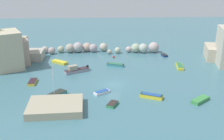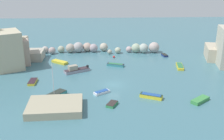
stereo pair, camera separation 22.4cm
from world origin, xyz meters
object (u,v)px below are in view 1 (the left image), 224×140
(channel_buoy, at_px, (114,57))
(moored_boat_2, at_px, (164,55))
(moored_boat_5, at_px, (180,66))
(stone_dock, at_px, (55,107))
(moored_boat_10, at_px, (102,92))
(moored_boat_6, at_px, (112,104))
(moored_boat_7, at_px, (115,65))
(moored_boat_0, at_px, (54,95))
(moored_boat_8, at_px, (200,100))
(moored_boat_9, at_px, (60,62))
(moored_boat_1, at_px, (76,70))
(moored_boat_3, at_px, (151,96))
(moored_boat_4, at_px, (33,82))

(channel_buoy, xyz_separation_m, moored_boat_2, (13.08, 0.98, -0.04))
(moored_boat_2, bearing_deg, moored_boat_5, 178.56)
(channel_buoy, bearing_deg, stone_dock, -111.34)
(channel_buoy, distance_m, moored_boat_10, 21.40)
(moored_boat_6, relative_size, moored_boat_7, 0.63)
(moored_boat_5, bearing_deg, moored_boat_10, 135.20)
(moored_boat_0, height_order, moored_boat_8, moored_boat_0)
(moored_boat_8, xyz_separation_m, moored_boat_9, (-26.23, 21.54, -0.02))
(moored_boat_0, xyz_separation_m, moored_boat_6, (9.85, -3.43, -0.15))
(moored_boat_0, distance_m, moored_boat_1, 12.80)
(moored_boat_7, distance_m, moored_boat_8, 22.99)
(moored_boat_0, distance_m, moored_boat_8, 24.79)
(stone_dock, xyz_separation_m, channel_buoy, (10.58, 27.08, -0.32))
(moored_boat_6, bearing_deg, moored_boat_0, 96.86)
(moored_boat_3, xyz_separation_m, moored_boat_9, (-18.29, 19.77, -0.08))
(stone_dock, bearing_deg, channel_buoy, 68.66)
(channel_buoy, height_order, moored_boat_6, channel_buoy)
(channel_buoy, height_order, moored_boat_9, moored_boat_9)
(moored_boat_2, bearing_deg, moored_boat_0, 123.15)
(moored_boat_4, bearing_deg, moored_boat_9, 163.09)
(moored_boat_2, relative_size, moored_boat_7, 0.58)
(channel_buoy, distance_m, moored_boat_8, 28.44)
(moored_boat_5, xyz_separation_m, moored_boat_8, (-1.33, -17.17, -0.00))
(moored_boat_5, distance_m, moored_boat_7, 14.57)
(channel_buoy, distance_m, moored_boat_5, 16.60)
(stone_dock, distance_m, moored_boat_3, 16.26)
(moored_boat_0, bearing_deg, moored_boat_2, -9.71)
(stone_dock, bearing_deg, moored_boat_8, 4.55)
(moored_boat_1, height_order, moored_boat_3, moored_boat_1)
(moored_boat_5, xyz_separation_m, moored_boat_10, (-17.76, -13.14, -0.06))
(moored_boat_9, bearing_deg, moored_boat_4, -69.60)
(moored_boat_1, height_order, moored_boat_5, moored_boat_1)
(stone_dock, relative_size, moored_boat_10, 2.78)
(moored_boat_8, bearing_deg, moored_boat_5, 47.26)
(channel_buoy, bearing_deg, moored_boat_3, -77.36)
(moored_boat_10, bearing_deg, moored_boat_1, -97.72)
(moored_boat_4, bearing_deg, moored_boat_1, 125.75)
(channel_buoy, xyz_separation_m, moored_boat_0, (-11.44, -22.49, 0.11))
(moored_boat_2, distance_m, moored_boat_4, 34.13)
(moored_boat_7, bearing_deg, moored_boat_1, 42.61)
(moored_boat_7, distance_m, moored_boat_9, 13.37)
(channel_buoy, xyz_separation_m, moored_boat_10, (-3.22, -21.15, -0.04))
(moored_boat_6, relative_size, moored_boat_8, 0.70)
(moored_boat_7, height_order, moored_boat_8, moored_boat_8)
(moored_boat_3, bearing_deg, moored_boat_2, -83.19)
(moored_boat_3, bearing_deg, moored_boat_6, 44.64)
(moored_boat_5, bearing_deg, stone_dock, 135.91)
(stone_dock, height_order, moored_boat_1, moored_boat_1)
(moored_boat_3, distance_m, moored_boat_9, 26.93)
(moored_boat_2, distance_m, moored_boat_3, 25.63)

